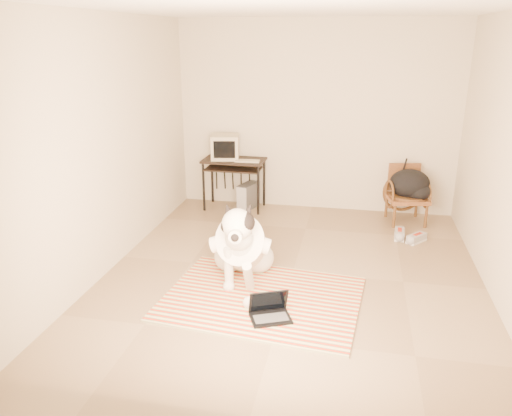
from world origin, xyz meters
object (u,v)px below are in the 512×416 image
(laptop, at_px, (270,311))
(pc_tower, at_px, (248,196))
(crt_monitor, at_px, (225,147))
(backpack, at_px, (411,185))
(dog, at_px, (242,246))
(computer_desk, at_px, (234,167))
(rattan_chair, at_px, (406,194))

(laptop, height_order, pc_tower, pc_tower)
(crt_monitor, bearing_deg, laptop, -68.26)
(pc_tower, bearing_deg, backpack, -3.79)
(laptop, height_order, backpack, backpack)
(dog, bearing_deg, computer_desk, 105.84)
(laptop, bearing_deg, computer_desk, 109.68)
(computer_desk, height_order, rattan_chair, rattan_chair)
(dog, xyz_separation_m, laptop, (0.42, -0.71, -0.31))
(backpack, bearing_deg, computer_desk, 177.43)
(dog, bearing_deg, backpack, 48.83)
(computer_desk, relative_size, crt_monitor, 2.00)
(crt_monitor, xyz_separation_m, pc_tower, (0.34, 0.01, -0.73))
(laptop, xyz_separation_m, computer_desk, (-1.06, 2.96, 0.56))
(computer_desk, xyz_separation_m, crt_monitor, (-0.14, 0.03, 0.28))
(pc_tower, bearing_deg, crt_monitor, -178.85)
(dog, distance_m, rattan_chair, 2.85)
(backpack, bearing_deg, rattan_chair, 132.23)
(pc_tower, xyz_separation_m, rattan_chair, (2.26, -0.10, 0.20))
(laptop, relative_size, crt_monitor, 0.96)
(dog, distance_m, backpack, 2.84)
(crt_monitor, distance_m, backpack, 2.67)
(dog, distance_m, computer_desk, 2.35)
(pc_tower, xyz_separation_m, backpack, (2.30, -0.15, 0.35))
(computer_desk, bearing_deg, laptop, -70.32)
(computer_desk, distance_m, pc_tower, 0.50)
(dog, xyz_separation_m, backpack, (1.87, 2.14, 0.15))
(dog, bearing_deg, pc_tower, 100.76)
(dog, xyz_separation_m, computer_desk, (-0.64, 2.25, 0.25))
(computer_desk, bearing_deg, rattan_chair, -1.41)
(computer_desk, distance_m, backpack, 2.51)
(laptop, xyz_separation_m, crt_monitor, (-1.19, 3.00, 0.84))
(pc_tower, relative_size, rattan_chair, 0.56)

